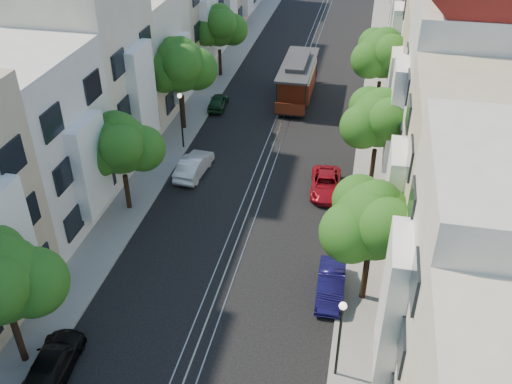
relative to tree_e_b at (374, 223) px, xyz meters
The scene contains 24 objects.
ground 20.91m from the tree_e_b, 110.89° to the left, with size 200.00×200.00×0.00m, color black.
sidewalk_east 19.59m from the tree_e_b, 90.03° to the left, with size 2.50×80.00×0.12m, color gray.
sidewalk_west 24.38m from the tree_e_b, 127.33° to the left, with size 2.50×80.00×0.12m, color gray.
rail_left 21.10m from the tree_e_b, 112.32° to the left, with size 0.06×80.00×0.02m, color gray.
rail_slot 20.90m from the tree_e_b, 110.89° to the left, with size 0.06×80.00×0.02m, color gray.
rail_right 20.72m from the tree_e_b, 109.43° to the left, with size 0.06×80.00×0.02m, color gray.
lane_line 20.91m from the tree_e_b, 110.89° to the left, with size 0.08×80.00×0.01m, color tan.
townhouses_east 19.50m from the tree_e_b, 76.32° to the left, with size 7.75×72.00×12.00m.
townhouses_west 26.92m from the tree_e_b, 135.29° to the left, with size 7.75×72.00×11.76m.
tree_e_b is the anchor object (origin of this frame).
tree_e_c 11.00m from the tree_e_b, 90.00° to the left, with size 4.84×3.99×6.52m.
tree_e_d 22.00m from the tree_e_b, 90.00° to the left, with size 5.01×4.16×6.85m.
tree_w_a 16.01m from the tree_e_b, 154.08° to the right, with size 4.93×4.08×6.68m.
tree_w_b 15.25m from the tree_e_b, 160.85° to the left, with size 4.72×3.87×6.27m.
tree_w_c 21.53m from the tree_e_b, 131.99° to the left, with size 5.13×4.28×7.09m.
tree_w_d 30.60m from the tree_e_b, 118.07° to the left, with size 4.84×3.99×6.52m.
lamp_east 5.41m from the tree_e_b, 100.93° to the right, with size 0.32×0.32×4.16m.
lamp_west 18.90m from the tree_e_b, 136.15° to the left, with size 0.32×0.32×4.16m.
cable_car 24.46m from the tree_e_b, 106.16° to the left, with size 2.62×8.33×3.20m.
parked_car_e_mid 4.43m from the tree_e_b, behind, with size 1.34×3.84×1.26m, color #100C40.
parked_car_e_far 10.66m from the tree_e_b, 106.94° to the left, with size 1.91×4.15×1.15m, color maroon.
parked_car_w_near 15.34m from the tree_e_b, 150.47° to the right, with size 1.72×4.22×1.22m, color black.
parked_car_w_mid 15.80m from the tree_e_b, 140.28° to the left, with size 1.44×4.12×1.36m, color silver.
parked_car_w_far 24.29m from the tree_e_b, 122.51° to the left, with size 1.35×3.35×1.14m, color #15361C.
Camera 1 is at (6.24, -12.54, 20.14)m, focal length 40.00 mm.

